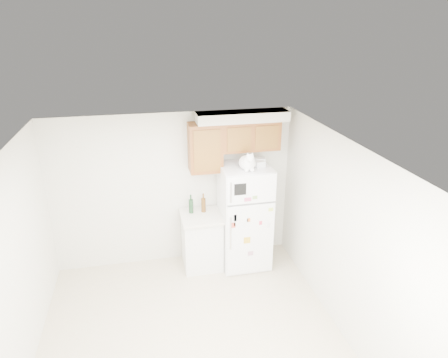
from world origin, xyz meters
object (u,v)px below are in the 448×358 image
object	(u,v)px
storage_box_front	(260,164)
cat	(248,162)
bottle_green	(191,204)
base_counter	(202,240)
refrigerator	(245,217)
storage_box_back	(259,161)
bottle_amber	(203,203)

from	to	relation	value
storage_box_front	cat	bearing A→B (deg)	-172.69
bottle_green	base_counter	bearing A→B (deg)	-36.99
refrigerator	cat	bearing A→B (deg)	-92.39
storage_box_back	refrigerator	bearing A→B (deg)	-149.82
base_counter	bottle_amber	world-z (taller)	bottle_amber
cat	bottle_green	size ratio (longest dim) A/B	1.43
base_counter	storage_box_front	bearing A→B (deg)	-7.55
base_counter	bottle_amber	distance (m)	0.63
storage_box_back	bottle_green	size ratio (longest dim) A/B	0.58
base_counter	storage_box_back	xyz separation A→B (m)	(0.93, -0.00, 1.29)
storage_box_back	bottle_green	xyz separation A→B (m)	(-1.07, 0.11, -0.68)
refrigerator	storage_box_back	world-z (taller)	storage_box_back
bottle_green	bottle_amber	xyz separation A→B (m)	(0.20, -0.00, 0.00)
storage_box_front	bottle_green	xyz separation A→B (m)	(-1.04, 0.23, -0.67)
bottle_green	storage_box_front	bearing A→B (deg)	-12.29
refrigerator	base_counter	size ratio (longest dim) A/B	1.85
refrigerator	storage_box_back	bearing A→B (deg)	17.13
refrigerator	bottle_amber	size ratio (longest dim) A/B	5.42
base_counter	storage_box_front	distance (m)	1.57
cat	storage_box_back	bearing A→B (deg)	40.27
cat	bottle_green	bearing A→B (deg)	159.20
storage_box_back	bottle_amber	xyz separation A→B (m)	(-0.87, 0.11, -0.67)
storage_box_back	storage_box_front	distance (m)	0.12
bottle_green	bottle_amber	bearing A→B (deg)	-0.61
storage_box_front	bottle_amber	xyz separation A→B (m)	(-0.84, 0.22, -0.67)
refrigerator	storage_box_back	size ratio (longest dim) A/B	9.44
cat	storage_box_front	bearing A→B (deg)	22.73
refrigerator	storage_box_front	xyz separation A→B (m)	(0.20, -0.05, 0.89)
storage_box_back	bottle_green	bearing A→B (deg)	-172.68
base_counter	bottle_amber	bearing A→B (deg)	61.95
storage_box_back	bottle_amber	world-z (taller)	storage_box_back
refrigerator	bottle_amber	xyz separation A→B (m)	(-0.63, 0.18, 0.23)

